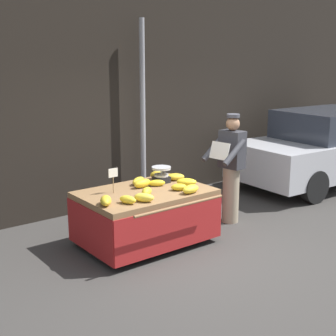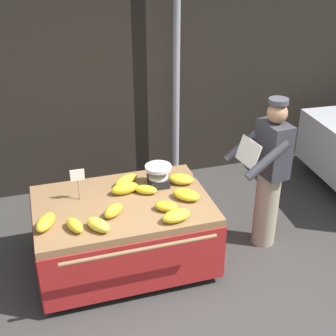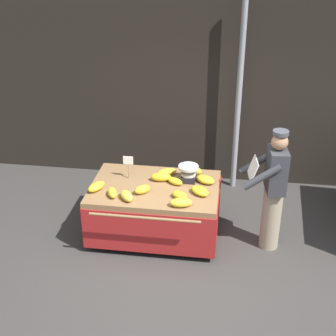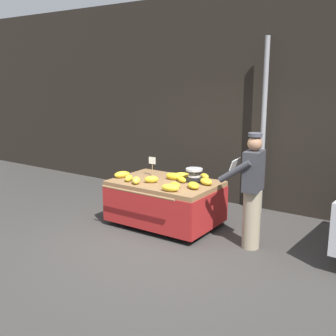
{
  "view_description": "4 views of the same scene",
  "coord_description": "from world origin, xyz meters",
  "px_view_note": "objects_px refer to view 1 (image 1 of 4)",
  "views": [
    {
      "loc": [
        -4.07,
        -4.31,
        2.57
      ],
      "look_at": [
        -0.07,
        0.85,
        1.03
      ],
      "focal_mm": 50.8,
      "sensor_mm": 36.0,
      "label": 1
    },
    {
      "loc": [
        -1.19,
        -3.06,
        3.23
      ],
      "look_at": [
        -0.01,
        0.83,
        1.07
      ],
      "focal_mm": 49.41,
      "sensor_mm": 36.0,
      "label": 2
    },
    {
      "loc": [
        0.5,
        -4.86,
        4.01
      ],
      "look_at": [
        -0.3,
        0.76,
        1.09
      ],
      "focal_mm": 51.79,
      "sensor_mm": 36.0,
      "label": 3
    },
    {
      "loc": [
        3.3,
        -4.67,
        2.47
      ],
      "look_at": [
        -0.41,
        0.78,
        1.02
      ],
      "focal_mm": 43.84,
      "sensor_mm": 36.0,
      "label": 4
    }
  ],
  "objects_px": {
    "banana_bunch_3": "(144,197)",
    "banana_bunch_2": "(106,201)",
    "banana_bunch_11": "(138,181)",
    "banana_bunch_1": "(157,183)",
    "banana_bunch_7": "(147,192)",
    "banana_bunch_10": "(175,177)",
    "banana_cart": "(145,205)",
    "banana_bunch_6": "(191,189)",
    "banana_bunch_0": "(157,175)",
    "vendor_person": "(231,168)",
    "weighing_scale": "(161,175)",
    "banana_bunch_5": "(128,200)",
    "banana_bunch_9": "(179,187)",
    "parked_car": "(325,148)",
    "street_pole": "(143,114)",
    "price_sign": "(113,175)",
    "banana_bunch_4": "(187,182)",
    "banana_bunch_8": "(142,183)"
  },
  "relations": [
    {
      "from": "banana_bunch_5",
      "to": "parked_car",
      "type": "xyz_separation_m",
      "value": [
        5.27,
        0.76,
        -0.07
      ]
    },
    {
      "from": "vendor_person",
      "to": "banana_bunch_10",
      "type": "bearing_deg",
      "value": 163.65
    },
    {
      "from": "banana_bunch_9",
      "to": "vendor_person",
      "type": "height_order",
      "value": "vendor_person"
    },
    {
      "from": "banana_bunch_0",
      "to": "banana_bunch_6",
      "type": "height_order",
      "value": "banana_bunch_0"
    },
    {
      "from": "banana_bunch_7",
      "to": "banana_bunch_10",
      "type": "relative_size",
      "value": 0.82
    },
    {
      "from": "banana_bunch_9",
      "to": "parked_car",
      "type": "distance_m",
      "value": 4.45
    },
    {
      "from": "banana_cart",
      "to": "banana_bunch_5",
      "type": "relative_size",
      "value": 7.5
    },
    {
      "from": "banana_bunch_11",
      "to": "banana_bunch_1",
      "type": "bearing_deg",
      "value": -58.28
    },
    {
      "from": "price_sign",
      "to": "banana_bunch_2",
      "type": "height_order",
      "value": "price_sign"
    },
    {
      "from": "banana_bunch_4",
      "to": "banana_bunch_0",
      "type": "bearing_deg",
      "value": 101.83
    },
    {
      "from": "street_pole",
      "to": "banana_bunch_11",
      "type": "xyz_separation_m",
      "value": [
        -0.95,
        -1.23,
        -0.77
      ]
    },
    {
      "from": "banana_bunch_0",
      "to": "parked_car",
      "type": "xyz_separation_m",
      "value": [
        4.25,
        0.0,
        -0.08
      ]
    },
    {
      "from": "banana_bunch_7",
      "to": "banana_bunch_4",
      "type": "bearing_deg",
      "value": 6.44
    },
    {
      "from": "banana_bunch_8",
      "to": "banana_bunch_9",
      "type": "xyz_separation_m",
      "value": [
        0.31,
        -0.43,
        -0.01
      ]
    },
    {
      "from": "banana_cart",
      "to": "banana_bunch_6",
      "type": "height_order",
      "value": "banana_bunch_6"
    },
    {
      "from": "banana_cart",
      "to": "banana_bunch_11",
      "type": "distance_m",
      "value": 0.44
    },
    {
      "from": "banana_bunch_11",
      "to": "banana_bunch_8",
      "type": "bearing_deg",
      "value": -107.64
    },
    {
      "from": "banana_bunch_1",
      "to": "banana_bunch_11",
      "type": "distance_m",
      "value": 0.28
    },
    {
      "from": "banana_bunch_0",
      "to": "banana_bunch_4",
      "type": "distance_m",
      "value": 0.56
    },
    {
      "from": "weighing_scale",
      "to": "banana_bunch_10",
      "type": "relative_size",
      "value": 1.0
    },
    {
      "from": "price_sign",
      "to": "banana_bunch_0",
      "type": "bearing_deg",
      "value": 15.15
    },
    {
      "from": "banana_bunch_5",
      "to": "banana_bunch_11",
      "type": "height_order",
      "value": "same"
    },
    {
      "from": "banana_bunch_6",
      "to": "banana_bunch_0",
      "type": "bearing_deg",
      "value": 83.76
    },
    {
      "from": "banana_cart",
      "to": "banana_bunch_6",
      "type": "distance_m",
      "value": 0.68
    },
    {
      "from": "banana_bunch_5",
      "to": "price_sign",
      "type": "bearing_deg",
      "value": 78.18
    },
    {
      "from": "banana_bunch_3",
      "to": "banana_bunch_7",
      "type": "distance_m",
      "value": 0.26
    },
    {
      "from": "banana_bunch_1",
      "to": "banana_bunch_10",
      "type": "height_order",
      "value": "banana_bunch_10"
    },
    {
      "from": "banana_bunch_2",
      "to": "banana_bunch_7",
      "type": "relative_size",
      "value": 1.22
    },
    {
      "from": "street_pole",
      "to": "banana_bunch_11",
      "type": "relative_size",
      "value": 11.04
    },
    {
      "from": "banana_cart",
      "to": "banana_bunch_7",
      "type": "height_order",
      "value": "banana_bunch_7"
    },
    {
      "from": "banana_bunch_3",
      "to": "banana_bunch_10",
      "type": "distance_m",
      "value": 1.14
    },
    {
      "from": "street_pole",
      "to": "banana_bunch_5",
      "type": "relative_size",
      "value": 13.5
    },
    {
      "from": "banana_cart",
      "to": "banana_bunch_11",
      "type": "bearing_deg",
      "value": 70.53
    },
    {
      "from": "banana_bunch_3",
      "to": "banana_bunch_2",
      "type": "bearing_deg",
      "value": 158.55
    },
    {
      "from": "banana_bunch_10",
      "to": "street_pole",
      "type": "bearing_deg",
      "value": 74.22
    },
    {
      "from": "weighing_scale",
      "to": "vendor_person",
      "type": "height_order",
      "value": "vendor_person"
    },
    {
      "from": "banana_bunch_7",
      "to": "banana_bunch_11",
      "type": "bearing_deg",
      "value": 65.95
    },
    {
      "from": "banana_cart",
      "to": "banana_bunch_1",
      "type": "distance_m",
      "value": 0.38
    },
    {
      "from": "weighing_scale",
      "to": "banana_bunch_3",
      "type": "height_order",
      "value": "weighing_scale"
    },
    {
      "from": "banana_bunch_3",
      "to": "banana_bunch_9",
      "type": "bearing_deg",
      "value": 11.08
    },
    {
      "from": "banana_bunch_1",
      "to": "banana_cart",
      "type": "bearing_deg",
      "value": -160.62
    },
    {
      "from": "banana_bunch_3",
      "to": "vendor_person",
      "type": "xyz_separation_m",
      "value": [
        1.87,
        0.33,
        0.04
      ]
    },
    {
      "from": "banana_bunch_2",
      "to": "banana_bunch_7",
      "type": "height_order",
      "value": "same"
    },
    {
      "from": "banana_bunch_5",
      "to": "banana_bunch_8",
      "type": "xyz_separation_m",
      "value": [
        0.57,
        0.5,
        0.01
      ]
    },
    {
      "from": "banana_bunch_5",
      "to": "banana_bunch_6",
      "type": "relative_size",
      "value": 0.84
    },
    {
      "from": "banana_bunch_3",
      "to": "banana_cart",
      "type": "bearing_deg",
      "value": 53.2
    },
    {
      "from": "weighing_scale",
      "to": "banana_bunch_5",
      "type": "xyz_separation_m",
      "value": [
        -0.94,
        -0.55,
        -0.07
      ]
    },
    {
      "from": "banana_bunch_3",
      "to": "banana_bunch_11",
      "type": "xyz_separation_m",
      "value": [
        0.42,
        0.74,
        -0.01
      ]
    },
    {
      "from": "banana_bunch_10",
      "to": "banana_bunch_3",
      "type": "bearing_deg",
      "value": -148.65
    },
    {
      "from": "banana_bunch_3",
      "to": "street_pole",
      "type": "bearing_deg",
      "value": 55.31
    }
  ]
}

